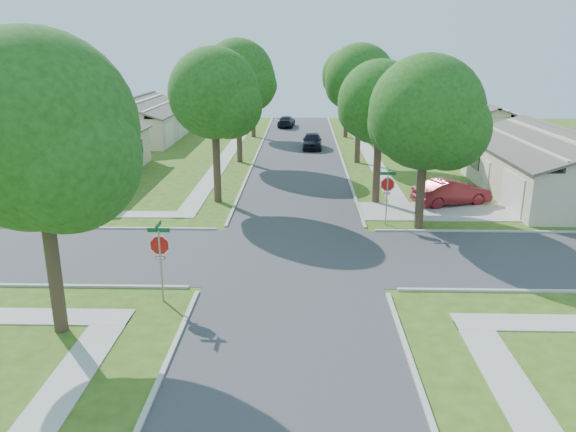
{
  "coord_description": "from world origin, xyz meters",
  "views": [
    {
      "loc": [
        0.36,
        -23.29,
        8.92
      ],
      "look_at": [
        -0.29,
        0.82,
        1.6
      ],
      "focal_mm": 35.0,
      "sensor_mm": 36.0,
      "label": 1
    }
  ],
  "objects_px": {
    "house_ne_near": "(556,171)",
    "house_ne_far": "(472,130)",
    "tree_e_mid": "(361,82)",
    "house_nw_near": "(69,157)",
    "tree_ne_corner": "(427,118)",
    "car_curb_east": "(312,141)",
    "stop_sign_ne": "(387,187)",
    "tree_w_far": "(253,82)",
    "tree_sw_corner": "(39,140)",
    "tree_w_near": "(215,98)",
    "stop_sign_sw": "(160,249)",
    "tree_w_mid": "(239,79)",
    "car_curb_west": "(286,121)",
    "tree_e_far": "(348,77)",
    "car_driveway": "(452,192)",
    "house_nw_far": "(138,124)",
    "tree_e_near": "(381,106)"
  },
  "relations": [
    {
      "from": "tree_w_far",
      "to": "tree_w_mid",
      "type": "bearing_deg",
      "value": -89.95
    },
    {
      "from": "tree_e_near",
      "to": "car_driveway",
      "type": "relative_size",
      "value": 1.82
    },
    {
      "from": "stop_sign_ne",
      "to": "tree_e_far",
      "type": "bearing_deg",
      "value": 89.9
    },
    {
      "from": "tree_w_mid",
      "to": "tree_ne_corner",
      "type": "bearing_deg",
      "value": -56.78
    },
    {
      "from": "tree_e_mid",
      "to": "car_curb_east",
      "type": "distance_m",
      "value": 9.03
    },
    {
      "from": "stop_sign_ne",
      "to": "house_nw_far",
      "type": "distance_m",
      "value": 34.26
    },
    {
      "from": "tree_e_mid",
      "to": "house_nw_near",
      "type": "relative_size",
      "value": 0.68
    },
    {
      "from": "tree_e_mid",
      "to": "car_curb_west",
      "type": "xyz_separation_m",
      "value": [
        -6.33,
        20.47,
        -5.62
      ]
    },
    {
      "from": "tree_w_far",
      "to": "tree_e_far",
      "type": "bearing_deg",
      "value": 0.0
    },
    {
      "from": "tree_w_far",
      "to": "car_curb_west",
      "type": "relative_size",
      "value": 1.86
    },
    {
      "from": "tree_ne_corner",
      "to": "house_nw_far",
      "type": "distance_m",
      "value": 35.9
    },
    {
      "from": "house_ne_near",
      "to": "house_ne_far",
      "type": "xyz_separation_m",
      "value": [
        0.0,
        18.0,
        0.0
      ]
    },
    {
      "from": "tree_ne_corner",
      "to": "car_curb_east",
      "type": "relative_size",
      "value": 2.05
    },
    {
      "from": "stop_sign_sw",
      "to": "house_nw_near",
      "type": "relative_size",
      "value": 0.22
    },
    {
      "from": "stop_sign_sw",
      "to": "tree_e_mid",
      "type": "height_order",
      "value": "tree_e_mid"
    },
    {
      "from": "car_curb_east",
      "to": "stop_sign_ne",
      "type": "bearing_deg",
      "value": -79.72
    },
    {
      "from": "stop_sign_ne",
      "to": "car_curb_west",
      "type": "xyz_separation_m",
      "value": [
        -6.27,
        36.78,
        -1.4
      ]
    },
    {
      "from": "house_nw_near",
      "to": "car_curb_east",
      "type": "distance_m",
      "value": 21.1
    },
    {
      "from": "tree_w_far",
      "to": "tree_ne_corner",
      "type": "bearing_deg",
      "value": -69.72
    },
    {
      "from": "stop_sign_ne",
      "to": "house_ne_far",
      "type": "height_order",
      "value": "house_ne_far"
    },
    {
      "from": "tree_e_far",
      "to": "tree_sw_corner",
      "type": "bearing_deg",
      "value": -106.56
    },
    {
      "from": "tree_w_far",
      "to": "car_driveway",
      "type": "distance_m",
      "value": 29.18
    },
    {
      "from": "stop_sign_ne",
      "to": "tree_ne_corner",
      "type": "height_order",
      "value": "tree_ne_corner"
    },
    {
      "from": "tree_w_mid",
      "to": "car_driveway",
      "type": "height_order",
      "value": "tree_w_mid"
    },
    {
      "from": "stop_sign_ne",
      "to": "tree_w_mid",
      "type": "height_order",
      "value": "tree_w_mid"
    },
    {
      "from": "tree_e_near",
      "to": "tree_e_mid",
      "type": "relative_size",
      "value": 0.9
    },
    {
      "from": "stop_sign_ne",
      "to": "tree_sw_corner",
      "type": "xyz_separation_m",
      "value": [
        -12.14,
        -11.69,
        4.23
      ]
    },
    {
      "from": "tree_w_near",
      "to": "tree_e_mid",
      "type": "bearing_deg",
      "value": 51.92
    },
    {
      "from": "tree_e_near",
      "to": "tree_w_mid",
      "type": "height_order",
      "value": "tree_w_mid"
    },
    {
      "from": "stop_sign_sw",
      "to": "tree_ne_corner",
      "type": "bearing_deg",
      "value": 38.84
    },
    {
      "from": "tree_e_near",
      "to": "tree_sw_corner",
      "type": "xyz_separation_m",
      "value": [
        -12.19,
        -16.0,
        0.62
      ]
    },
    {
      "from": "stop_sign_sw",
      "to": "house_nw_near",
      "type": "height_order",
      "value": "house_nw_near"
    },
    {
      "from": "tree_e_near",
      "to": "house_ne_near",
      "type": "height_order",
      "value": "tree_e_near"
    },
    {
      "from": "tree_w_mid",
      "to": "tree_e_far",
      "type": "bearing_deg",
      "value": 54.15
    },
    {
      "from": "tree_ne_corner",
      "to": "house_ne_far",
      "type": "height_order",
      "value": "tree_ne_corner"
    },
    {
      "from": "tree_sw_corner",
      "to": "car_curb_east",
      "type": "bearing_deg",
      "value": 75.82
    },
    {
      "from": "house_ne_far",
      "to": "car_curb_east",
      "type": "distance_m",
      "value": 14.92
    },
    {
      "from": "stop_sign_ne",
      "to": "car_driveway",
      "type": "height_order",
      "value": "stop_sign_ne"
    },
    {
      "from": "tree_w_mid",
      "to": "tree_sw_corner",
      "type": "height_order",
      "value": "tree_w_mid"
    },
    {
      "from": "house_ne_far",
      "to": "stop_sign_sw",
      "type": "bearing_deg",
      "value": -121.55
    },
    {
      "from": "tree_e_mid",
      "to": "house_ne_near",
      "type": "height_order",
      "value": "tree_e_mid"
    },
    {
      "from": "tree_ne_corner",
      "to": "house_ne_far",
      "type": "bearing_deg",
      "value": 68.77
    },
    {
      "from": "house_nw_near",
      "to": "car_driveway",
      "type": "distance_m",
      "value": 25.86
    },
    {
      "from": "house_nw_near",
      "to": "tree_ne_corner",
      "type": "bearing_deg",
      "value": -25.77
    },
    {
      "from": "house_ne_near",
      "to": "car_driveway",
      "type": "height_order",
      "value": "house_ne_near"
    },
    {
      "from": "tree_w_near",
      "to": "tree_w_far",
      "type": "height_order",
      "value": "tree_w_near"
    },
    {
      "from": "tree_e_mid",
      "to": "tree_sw_corner",
      "type": "relative_size",
      "value": 0.96
    },
    {
      "from": "car_driveway",
      "to": "car_curb_west",
      "type": "distance_m",
      "value": 34.47
    },
    {
      "from": "stop_sign_sw",
      "to": "tree_sw_corner",
      "type": "bearing_deg",
      "value": -140.03
    },
    {
      "from": "tree_w_far",
      "to": "tree_sw_corner",
      "type": "relative_size",
      "value": 0.84
    }
  ]
}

